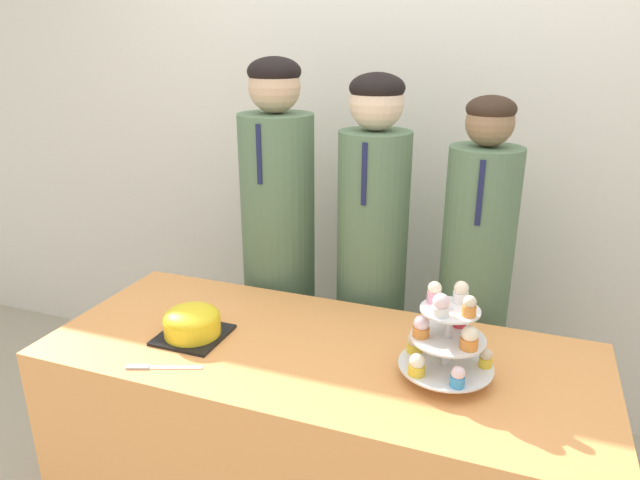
% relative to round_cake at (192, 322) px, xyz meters
% --- Properties ---
extents(wall_back, '(9.00, 0.06, 2.70)m').
position_rel_round_cake_xyz_m(wall_back, '(0.41, 1.10, 0.54)').
color(wall_back, silver).
rests_on(wall_back, ground_plane).
extents(table, '(1.72, 0.70, 0.76)m').
position_rel_round_cake_xyz_m(table, '(0.41, 0.07, -0.43)').
color(table, '#EF9951').
rests_on(table, ground_plane).
extents(round_cake, '(0.21, 0.21, 0.10)m').
position_rel_round_cake_xyz_m(round_cake, '(0.00, 0.00, 0.00)').
color(round_cake, black).
rests_on(round_cake, table).
extents(cake_knife, '(0.22, 0.10, 0.01)m').
position_rel_round_cake_xyz_m(cake_knife, '(-0.01, -0.20, -0.05)').
color(cake_knife, silver).
rests_on(cake_knife, table).
extents(cupcake_stand, '(0.27, 0.27, 0.28)m').
position_rel_round_cake_xyz_m(cupcake_stand, '(0.79, 0.04, 0.08)').
color(cupcake_stand, silver).
rests_on(cupcake_stand, table).
extents(student_0, '(0.29, 0.30, 1.61)m').
position_rel_round_cake_xyz_m(student_0, '(0.03, 0.61, -0.03)').
color(student_0, '#567556').
rests_on(student_0, ground_plane).
extents(student_1, '(0.27, 0.27, 1.56)m').
position_rel_round_cake_xyz_m(student_1, '(0.42, 0.61, -0.05)').
color(student_1, '#567556').
rests_on(student_1, ground_plane).
extents(student_2, '(0.25, 0.26, 1.49)m').
position_rel_round_cake_xyz_m(student_2, '(0.81, 0.61, -0.09)').
color(student_2, '#567556').
rests_on(student_2, ground_plane).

